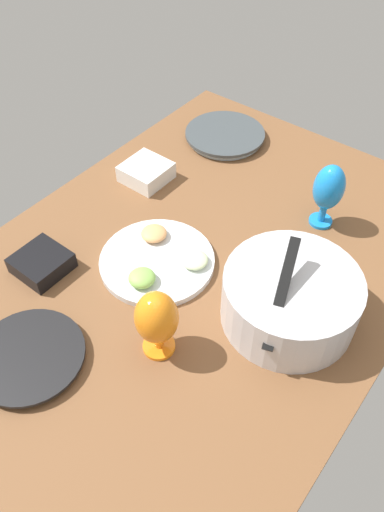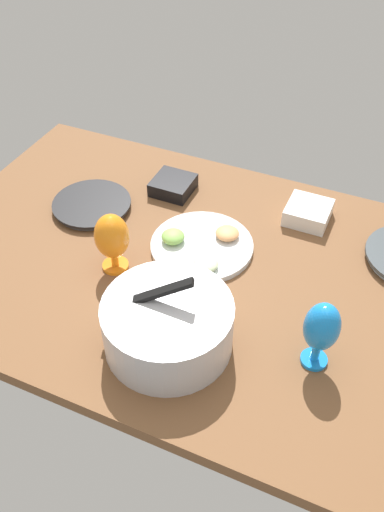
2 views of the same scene
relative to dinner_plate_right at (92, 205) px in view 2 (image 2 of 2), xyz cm
name	(u,v)px [view 2 (image 2 of 2)]	position (x,y,z in cm)	size (l,w,h in cm)	color
ground_plane	(191,270)	(-39.80, 11.31, -3.21)	(160.00, 104.00, 4.00)	brown
dinner_plate_right	(92,205)	(0.00, 0.00, 0.00)	(25.12, 25.12, 2.33)	#4C4C51
mixing_bowl	(168,324)	(-46.03, 39.04, 6.08)	(32.76, 31.84, 20.97)	silver
fruit_platter	(203,246)	(-40.26, 3.68, 0.16)	(30.35, 30.35, 5.08)	silver
hurricane_glass_orange	(112,238)	(-20.40, 20.63, 9.80)	(9.66, 9.66, 18.43)	orange
hurricane_glass_blue	(321,329)	(-80.60, 29.70, 10.91)	(8.46, 8.46, 19.68)	#1A86E5
square_bowl_white	(308,212)	(-64.68, -22.47, 1.76)	(13.19, 13.19, 5.34)	white
square_bowl_black	(173,185)	(-19.89, -18.82, 1.41)	(12.74, 12.74, 4.70)	black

